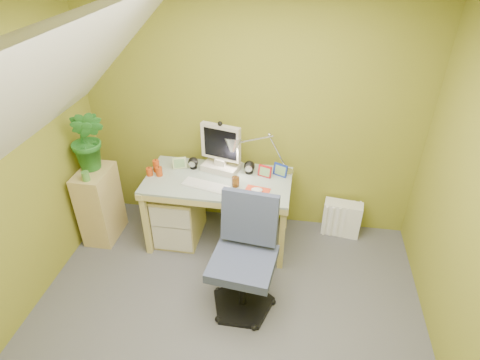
# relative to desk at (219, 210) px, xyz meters

# --- Properties ---
(floor) EXTENTS (3.20, 3.20, 0.01)m
(floor) POSITION_rel_desk_xyz_m (0.24, -1.18, -0.36)
(floor) COLOR #535359
(floor) RESTS_ON ground
(ceiling) EXTENTS (3.20, 3.20, 0.01)m
(ceiling) POSITION_rel_desk_xyz_m (0.24, -1.18, 2.04)
(ceiling) COLOR white
(ceiling) RESTS_ON wall_back
(wall_back) EXTENTS (3.20, 0.01, 2.40)m
(wall_back) POSITION_rel_desk_xyz_m (0.24, 0.42, 0.84)
(wall_back) COLOR olive
(wall_back) RESTS_ON floor
(slope_ceiling) EXTENTS (1.10, 3.20, 1.10)m
(slope_ceiling) POSITION_rel_desk_xyz_m (-0.76, -1.18, 1.49)
(slope_ceiling) COLOR white
(slope_ceiling) RESTS_ON wall_left
(desk) EXTENTS (1.35, 0.68, 0.72)m
(desk) POSITION_rel_desk_xyz_m (0.00, 0.00, 0.00)
(desk) COLOR tan
(desk) RESTS_ON floor
(monitor) EXTENTS (0.41, 0.30, 0.50)m
(monitor) POSITION_rel_desk_xyz_m (-0.00, 0.18, 0.61)
(monitor) COLOR beige
(monitor) RESTS_ON desk
(speaker_left) EXTENTS (0.10, 0.10, 0.11)m
(speaker_left) POSITION_rel_desk_xyz_m (-0.27, 0.16, 0.42)
(speaker_left) COLOR black
(speaker_left) RESTS_ON desk
(speaker_right) EXTENTS (0.11, 0.11, 0.12)m
(speaker_right) POSITION_rel_desk_xyz_m (0.27, 0.16, 0.42)
(speaker_right) COLOR black
(speaker_right) RESTS_ON desk
(keyboard) EXTENTS (0.45, 0.23, 0.02)m
(keyboard) POSITION_rel_desk_xyz_m (-0.08, -0.14, 0.37)
(keyboard) COLOR silver
(keyboard) RESTS_ON desk
(mousepad) EXTENTS (0.24, 0.19, 0.01)m
(mousepad) POSITION_rel_desk_xyz_m (0.38, -0.14, 0.36)
(mousepad) COLOR red
(mousepad) RESTS_ON desk
(mouse) EXTENTS (0.12, 0.09, 0.04)m
(mouse) POSITION_rel_desk_xyz_m (0.38, -0.14, 0.38)
(mouse) COLOR white
(mouse) RESTS_ON mousepad
(amber_tumbler) EXTENTS (0.07, 0.07, 0.09)m
(amber_tumbler) POSITION_rel_desk_xyz_m (0.18, -0.08, 0.40)
(amber_tumbler) COLOR #8C4E14
(amber_tumbler) RESTS_ON desk
(candle_cluster) EXTENTS (0.17, 0.15, 0.12)m
(candle_cluster) POSITION_rel_desk_xyz_m (-0.60, 0.01, 0.42)
(candle_cluster) COLOR #BA4010
(candle_cluster) RESTS_ON desk
(photo_frame_red) EXTENTS (0.13, 0.06, 0.11)m
(photo_frame_red) POSITION_rel_desk_xyz_m (0.42, 0.12, 0.41)
(photo_frame_red) COLOR #B31318
(photo_frame_red) RESTS_ON desk
(photo_frame_blue) EXTENTS (0.13, 0.08, 0.12)m
(photo_frame_blue) POSITION_rel_desk_xyz_m (0.56, 0.16, 0.42)
(photo_frame_blue) COLOR #162D9A
(photo_frame_blue) RESTS_ON desk
(photo_frame_green) EXTENTS (0.13, 0.06, 0.11)m
(photo_frame_green) POSITION_rel_desk_xyz_m (-0.40, 0.14, 0.41)
(photo_frame_green) COLOR #B8CA8B
(photo_frame_green) RESTS_ON desk
(desk_lamp) EXTENTS (0.59, 0.27, 0.62)m
(desk_lamp) POSITION_rel_desk_xyz_m (0.45, 0.18, 0.67)
(desk_lamp) COLOR silver
(desk_lamp) RESTS_ON desk
(side_ledge) EXTENTS (0.28, 0.43, 0.76)m
(side_ledge) POSITION_rel_desk_xyz_m (-1.16, -0.11, 0.02)
(side_ledge) COLOR tan
(side_ledge) RESTS_ON floor
(potted_plant) EXTENTS (0.36, 0.30, 0.61)m
(potted_plant) POSITION_rel_desk_xyz_m (-1.16, -0.06, 0.70)
(potted_plant) COLOR #266F25
(potted_plant) RESTS_ON side_ledge
(green_cup) EXTENTS (0.08, 0.08, 0.09)m
(green_cup) POSITION_rel_desk_xyz_m (-1.14, -0.26, 0.44)
(green_cup) COLOR #4F8C3A
(green_cup) RESTS_ON side_ledge
(task_chair) EXTENTS (0.61, 0.61, 1.01)m
(task_chair) POSITION_rel_desk_xyz_m (0.36, -0.79, 0.14)
(task_chair) COLOR #38405D
(task_chair) RESTS_ON floor
(radiator) EXTENTS (0.39, 0.20, 0.37)m
(radiator) POSITION_rel_desk_xyz_m (1.20, 0.29, -0.17)
(radiator) COLOR white
(radiator) RESTS_ON floor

